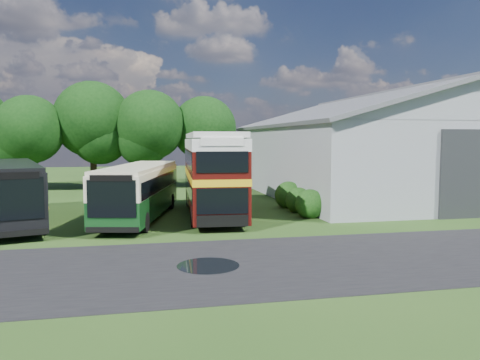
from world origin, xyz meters
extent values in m
plane|color=#1C3A12|center=(0.00, 0.00, 0.00)|extent=(120.00, 120.00, 0.00)
cube|color=black|center=(3.00, -3.00, 0.00)|extent=(60.00, 8.00, 0.02)
cylinder|color=black|center=(-1.50, -3.00, 0.00)|extent=(2.20, 2.20, 0.01)
cube|color=gray|center=(15.00, 16.00, 2.75)|extent=(18.00, 24.00, 5.50)
cylinder|color=black|center=(-13.00, 23.50, 1.53)|extent=(0.56, 0.56, 3.06)
sphere|color=black|center=(-13.00, 23.50, 5.27)|extent=(5.78, 5.78, 5.78)
cylinder|color=black|center=(-8.00, 24.80, 1.80)|extent=(0.56, 0.56, 3.60)
sphere|color=black|center=(-8.00, 24.80, 6.20)|extent=(6.80, 6.80, 6.80)
cylinder|color=black|center=(-3.00, 23.80, 1.66)|extent=(0.56, 0.56, 3.31)
sphere|color=black|center=(-3.00, 23.80, 5.70)|extent=(6.26, 6.26, 6.26)
cylinder|color=black|center=(2.00, 24.60, 1.58)|extent=(0.56, 0.56, 3.17)
sphere|color=black|center=(2.00, 24.60, 5.46)|extent=(5.98, 5.98, 5.98)
sphere|color=#194714|center=(5.60, 6.00, 0.00)|extent=(1.70, 1.70, 1.70)
sphere|color=#194714|center=(5.60, 8.00, 0.00)|extent=(1.60, 1.60, 1.60)
sphere|color=#194714|center=(5.60, 10.00, 0.00)|extent=(1.80, 1.80, 1.80)
cube|color=#103B16|center=(-3.87, 7.50, 1.65)|extent=(4.85, 11.19, 2.71)
cube|color=#400B09|center=(0.29, 8.02, 2.57)|extent=(3.51, 11.32, 4.47)
cube|color=black|center=(-10.58, 7.58, 1.76)|extent=(5.79, 11.94, 2.90)
camera|label=1|loc=(-3.70, -18.97, 4.44)|focal=35.00mm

